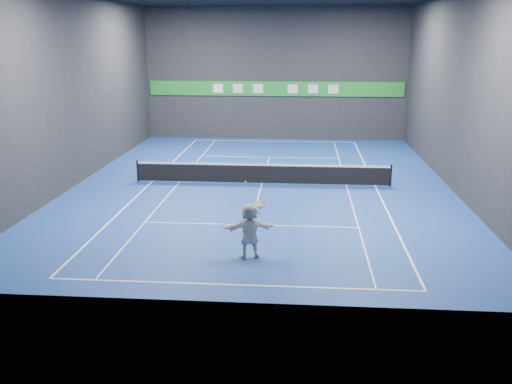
# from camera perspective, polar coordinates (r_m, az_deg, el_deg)

# --- Properties ---
(ground) EXTENTS (26.00, 26.00, 0.00)m
(ground) POSITION_cam_1_polar(r_m,az_deg,el_deg) (27.96, 0.60, 0.84)
(ground) COLOR navy
(ground) RESTS_ON ground
(wall_back) EXTENTS (18.00, 0.10, 9.00)m
(wall_back) POSITION_cam_1_polar(r_m,az_deg,el_deg) (40.14, 1.96, 11.71)
(wall_back) COLOR #262629
(wall_back) RESTS_ON ground
(wall_front) EXTENTS (18.00, 0.10, 9.00)m
(wall_front) POSITION_cam_1_polar(r_m,az_deg,el_deg) (14.35, -3.04, 5.43)
(wall_front) COLOR #262629
(wall_front) RESTS_ON ground
(wall_left) EXTENTS (0.10, 26.00, 9.00)m
(wall_left) POSITION_cam_1_polar(r_m,az_deg,el_deg) (29.23, -17.53, 9.74)
(wall_left) COLOR #262629
(wall_left) RESTS_ON ground
(wall_right) EXTENTS (0.10, 26.00, 9.00)m
(wall_right) POSITION_cam_1_polar(r_m,az_deg,el_deg) (28.04, 19.56, 9.37)
(wall_right) COLOR #262629
(wall_right) RESTS_ON ground
(baseline_near) EXTENTS (10.98, 0.08, 0.01)m
(baseline_near) POSITION_cam_1_polar(r_m,az_deg,el_deg) (16.75, -2.32, -9.25)
(baseline_near) COLOR white
(baseline_near) RESTS_ON ground
(baseline_far) EXTENTS (10.98, 0.08, 0.01)m
(baseline_far) POSITION_cam_1_polar(r_m,az_deg,el_deg) (39.56, 1.83, 5.10)
(baseline_far) COLOR white
(baseline_far) RESTS_ON ground
(sideline_doubles_left) EXTENTS (0.08, 23.78, 0.01)m
(sideline_doubles_left) POSITION_cam_1_polar(r_m,az_deg,el_deg) (28.85, -10.34, 1.05)
(sideline_doubles_left) COLOR white
(sideline_doubles_left) RESTS_ON ground
(sideline_doubles_right) EXTENTS (0.08, 23.78, 0.01)m
(sideline_doubles_right) POSITION_cam_1_polar(r_m,az_deg,el_deg) (28.12, 11.83, 0.61)
(sideline_doubles_right) COLOR white
(sideline_doubles_right) RESTS_ON ground
(sideline_singles_left) EXTENTS (0.06, 23.78, 0.01)m
(sideline_singles_left) POSITION_cam_1_polar(r_m,az_deg,el_deg) (28.53, -7.66, 1.01)
(sideline_singles_left) COLOR white
(sideline_singles_left) RESTS_ON ground
(sideline_singles_right) EXTENTS (0.06, 23.78, 0.01)m
(sideline_singles_right) POSITION_cam_1_polar(r_m,az_deg,el_deg) (27.98, 9.03, 0.67)
(sideline_singles_right) COLOR white
(sideline_singles_right) RESTS_ON ground
(service_line_near) EXTENTS (8.23, 0.06, 0.01)m
(service_line_near) POSITION_cam_1_polar(r_m,az_deg,el_deg) (21.83, -0.59, -3.30)
(service_line_near) COLOR white
(service_line_near) RESTS_ON ground
(service_line_far) EXTENTS (8.23, 0.06, 0.01)m
(service_line_far) POSITION_cam_1_polar(r_m,az_deg,el_deg) (34.18, 1.36, 3.50)
(service_line_far) COLOR white
(service_line_far) RESTS_ON ground
(center_service_line) EXTENTS (0.06, 12.80, 0.01)m
(center_service_line) POSITION_cam_1_polar(r_m,az_deg,el_deg) (27.96, 0.60, 0.85)
(center_service_line) COLOR white
(center_service_line) RESTS_ON ground
(player) EXTENTS (1.76, 0.92, 1.82)m
(player) POSITION_cam_1_polar(r_m,az_deg,el_deg) (18.42, -0.66, -3.89)
(player) COLOR silver
(player) RESTS_ON ground
(tennis_ball) EXTENTS (0.07, 0.07, 0.07)m
(tennis_ball) POSITION_cam_1_polar(r_m,az_deg,el_deg) (18.05, -1.06, 1.03)
(tennis_ball) COLOR #CFE025
(tennis_ball) RESTS_ON player
(tennis_net) EXTENTS (12.50, 0.10, 1.07)m
(tennis_net) POSITION_cam_1_polar(r_m,az_deg,el_deg) (27.83, 0.61, 1.92)
(tennis_net) COLOR black
(tennis_net) RESTS_ON ground
(sponsor_banner) EXTENTS (17.64, 0.11, 1.00)m
(sponsor_banner) POSITION_cam_1_polar(r_m,az_deg,el_deg) (40.14, 1.95, 10.28)
(sponsor_banner) COLOR #1F902B
(sponsor_banner) RESTS_ON wall_back
(tennis_racket) EXTENTS (0.46, 0.35, 0.52)m
(tennis_racket) POSITION_cam_1_polar(r_m,az_deg,el_deg) (18.18, 0.41, -1.40)
(tennis_racket) COLOR red
(tennis_racket) RESTS_ON player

